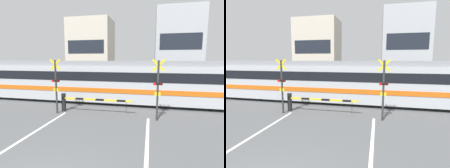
% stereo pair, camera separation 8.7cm
% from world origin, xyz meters
% --- Properties ---
extents(rail_track_near, '(50.00, 0.10, 0.08)m').
position_xyz_m(rail_track_near, '(0.00, 9.52, 0.04)').
color(rail_track_near, '#6B6051').
rests_on(rail_track_near, ground_plane).
extents(rail_track_far, '(50.00, 0.10, 0.08)m').
position_xyz_m(rail_track_far, '(0.00, 10.95, 0.04)').
color(rail_track_far, '#6B6051').
rests_on(rail_track_far, ground_plane).
extents(commuter_train, '(21.38, 2.88, 3.17)m').
position_xyz_m(commuter_train, '(-0.05, 10.23, 1.70)').
color(commuter_train, '#B7BCC1').
rests_on(commuter_train, ground_plane).
extents(crossing_barrier_near, '(4.46, 0.20, 1.15)m').
position_xyz_m(crossing_barrier_near, '(-1.57, 7.14, 0.72)').
color(crossing_barrier_near, black).
rests_on(crossing_barrier_near, ground_plane).
extents(crossing_barrier_far, '(4.46, 0.20, 1.15)m').
position_xyz_m(crossing_barrier_far, '(1.57, 13.10, 0.72)').
color(crossing_barrier_far, black).
rests_on(crossing_barrier_far, ground_plane).
extents(crossing_signal_left, '(0.68, 0.15, 3.32)m').
position_xyz_m(crossing_signal_left, '(-2.98, 6.65, 1.83)').
color(crossing_signal_left, '#333333').
rests_on(crossing_signal_left, ground_plane).
extents(crossing_signal_right, '(0.68, 0.15, 3.32)m').
position_xyz_m(crossing_signal_right, '(2.98, 6.65, 1.83)').
color(crossing_signal_right, '#333333').
rests_on(crossing_signal_right, ground_plane).
extents(pedestrian, '(0.38, 0.22, 1.65)m').
position_xyz_m(pedestrian, '(-0.68, 17.00, 0.95)').
color(pedestrian, brown).
rests_on(pedestrian, ground_plane).
extents(building_left_of_street, '(6.19, 5.03, 9.08)m').
position_xyz_m(building_left_of_street, '(-6.22, 22.76, 4.54)').
color(building_left_of_street, beige).
rests_on(building_left_of_street, ground_plane).
extents(building_right_of_street, '(5.87, 5.03, 9.92)m').
position_xyz_m(building_right_of_street, '(6.06, 22.76, 4.96)').
color(building_right_of_street, '#B2B7BC').
rests_on(building_right_of_street, ground_plane).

